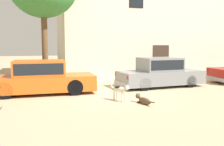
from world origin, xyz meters
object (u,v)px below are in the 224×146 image
Objects in this scene: parked_sedan_second at (160,72)px; stray_dog_spotted at (143,100)px; parked_sedan_nearest at (40,77)px; stray_dog_tan at (120,90)px.

parked_sedan_second reaches higher than stray_dog_spotted.
stray_dog_spotted is (-2.34, -3.24, -0.58)m from parked_sedan_second.
stray_dog_spotted is at bearing -129.92° from parked_sedan_second.
parked_sedan_nearest is 5.36× the size of stray_dog_tan.
parked_sedan_nearest is 4.44× the size of stray_dog_spotted.
stray_dog_tan reaches higher than stray_dog_spotted.
stray_dog_tan is (2.86, -2.40, -0.27)m from parked_sedan_nearest.
parked_sedan_second reaches higher than parked_sedan_nearest.
stray_dog_tan is at bearing -38.92° from parked_sedan_nearest.
stray_dog_spotted is 1.21× the size of stray_dog_tan.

